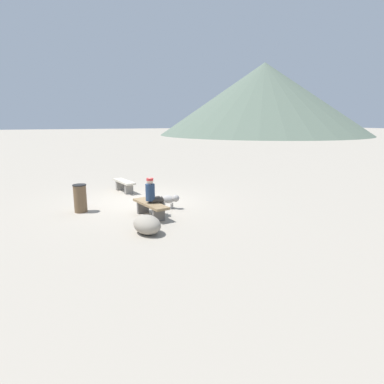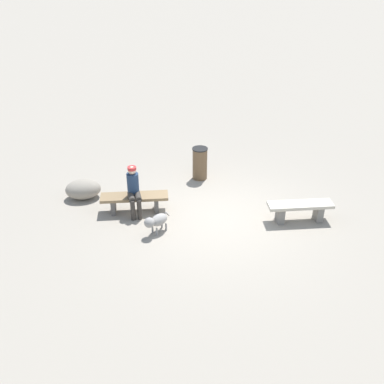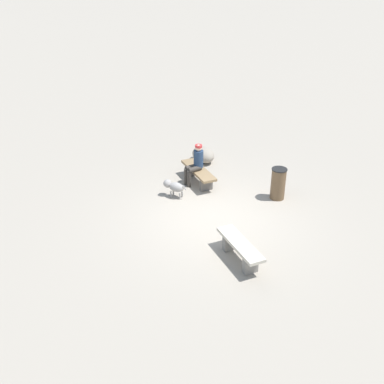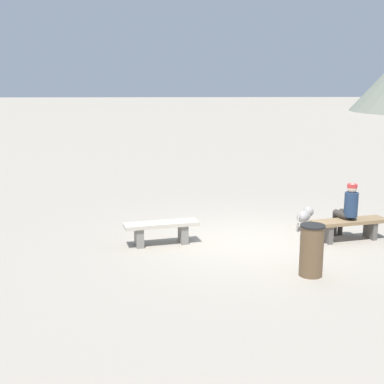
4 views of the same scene
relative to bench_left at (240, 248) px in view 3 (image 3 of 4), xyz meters
The scene contains 7 objects.
ground 1.95m from the bench_left, ahead, with size 210.00×210.00×0.06m, color #9E9384.
bench_left is the anchor object (origin of this frame).
bench_right 3.98m from the bench_left, ahead, with size 1.69×0.79×0.45m.
seated_person 3.98m from the bench_left, ahead, with size 0.43×0.59×1.23m.
dog 3.40m from the bench_left, 16.86° to the left, with size 0.53×0.61×0.49m.
trash_bin 3.21m from the bench_left, 35.34° to the right, with size 0.43×0.43×0.91m.
boulder 5.48m from the bench_left, ahead, with size 0.90×0.64×0.50m, color gray.
Camera 3 is at (-9.96, 2.51, 6.23)m, focal length 42.75 mm.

